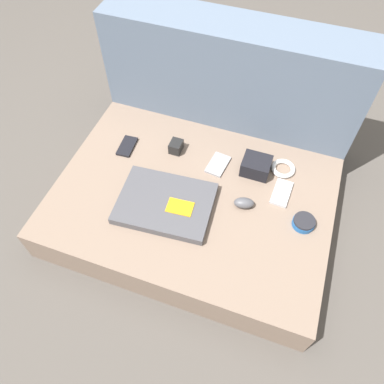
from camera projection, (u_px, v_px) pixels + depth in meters
The scene contains 12 objects.
ground_plane at pixel (192, 217), 1.47m from camera, with size 8.00×8.00×0.00m, color #4C4742.
couch_seat at pixel (192, 206), 1.41m from camera, with size 1.00×0.71×0.15m.
couch_backrest at pixel (230, 89), 1.50m from camera, with size 1.00×0.20×0.55m.
laptop at pixel (165, 203), 1.31m from camera, with size 0.35×0.27×0.03m.
computer_mouse at pixel (244, 203), 1.31m from camera, with size 0.08×0.06×0.04m.
speaker_puck at pixel (304, 222), 1.27m from camera, with size 0.08×0.08×0.03m.
phone_silver at pixel (127, 146), 1.48m from camera, with size 0.06×0.11×0.01m.
phone_black at pixel (218, 165), 1.43m from camera, with size 0.08×0.11×0.01m.
phone_small at pixel (282, 193), 1.35m from camera, with size 0.07×0.12×0.01m.
camera_pouch at pixel (256, 166), 1.39m from camera, with size 0.10×0.09×0.06m.
charger_brick at pixel (176, 147), 1.46m from camera, with size 0.05×0.06×0.04m.
cable_coil at pixel (283, 169), 1.41m from camera, with size 0.09×0.09×0.02m.
Camera 1 is at (0.26, -0.73, 1.25)m, focal length 35.00 mm.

